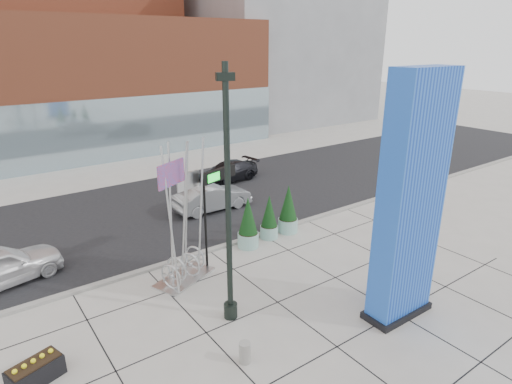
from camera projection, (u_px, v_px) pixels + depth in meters
ground at (240, 299)px, 15.94m from camera, size 160.00×160.00×0.00m
street_asphalt at (140, 215)px, 23.60m from camera, size 80.00×12.00×0.02m
curb_edge at (190, 256)px, 18.98m from camera, size 80.00×0.30×0.12m
tower_podium at (69, 88)px, 35.36m from camera, size 34.00×10.00×11.00m
tower_glass_front at (90, 133)px, 32.68m from camera, size 34.00×0.60×5.00m
building_grey_parking at (271, 43)px, 51.80m from camera, size 20.00×18.00×18.00m
blue_pylon at (410, 206)px, 13.76m from camera, size 2.53×1.15×8.40m
lamp_post at (229, 225)px, 13.73m from camera, size 0.58×0.47×8.54m
public_art_sculpture at (183, 245)px, 16.84m from camera, size 2.77×2.09×5.64m
concrete_bollard at (245, 352)px, 12.69m from camera, size 0.35×0.35×0.68m
overhead_street_sign at (219, 185)px, 17.40m from camera, size 1.92×0.74×4.15m
round_planter_east at (288, 210)px, 21.22m from camera, size 0.99×0.99×2.47m
round_planter_mid at (269, 218)px, 20.61m from camera, size 0.87×0.87×2.18m
round_planter_west at (248, 224)px, 19.64m from camera, size 0.98×0.98×2.46m
box_planter_north at (35, 371)px, 11.94m from camera, size 1.56×1.11×0.78m
car_silver_mid at (212, 198)px, 24.18m from camera, size 4.48×1.58×1.47m
car_dark_east at (227, 172)px, 29.15m from camera, size 4.82×2.44×1.34m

